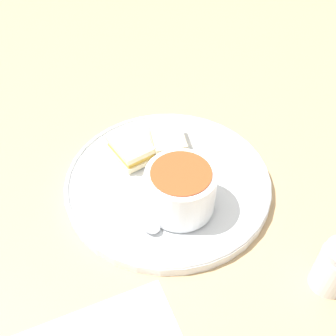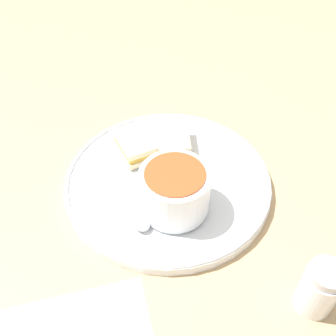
{
  "view_description": "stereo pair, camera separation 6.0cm",
  "coord_description": "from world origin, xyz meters",
  "px_view_note": "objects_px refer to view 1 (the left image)",
  "views": [
    {
      "loc": [
        -0.36,
        0.21,
        0.47
      ],
      "look_at": [
        0.0,
        0.0,
        0.04
      ],
      "focal_mm": 42.0,
      "sensor_mm": 36.0,
      "label": 1
    },
    {
      "loc": [
        -0.39,
        0.16,
        0.47
      ],
      "look_at": [
        0.0,
        0.0,
        0.04
      ],
      "focal_mm": 42.0,
      "sensor_mm": 36.0,
      "label": 2
    }
  ],
  "objects_px": {
    "sandwich_half_far": "(130,148)",
    "spoon": "(145,221)",
    "soup_bowl": "(181,189)",
    "salt_shaker": "(335,268)",
    "sandwich_half_near": "(167,140)"
  },
  "relations": [
    {
      "from": "spoon",
      "to": "sandwich_half_far",
      "type": "bearing_deg",
      "value": 148.8
    },
    {
      "from": "soup_bowl",
      "to": "salt_shaker",
      "type": "bearing_deg",
      "value": -151.24
    },
    {
      "from": "salt_shaker",
      "to": "spoon",
      "type": "bearing_deg",
      "value": 40.92
    },
    {
      "from": "sandwich_half_near",
      "to": "sandwich_half_far",
      "type": "xyz_separation_m",
      "value": [
        0.01,
        0.06,
        0.0
      ]
    },
    {
      "from": "spoon",
      "to": "sandwich_half_near",
      "type": "height_order",
      "value": "sandwich_half_near"
    },
    {
      "from": "soup_bowl",
      "to": "sandwich_half_near",
      "type": "height_order",
      "value": "soup_bowl"
    },
    {
      "from": "soup_bowl",
      "to": "sandwich_half_far",
      "type": "xyz_separation_m",
      "value": [
        0.13,
        0.02,
        -0.02
      ]
    },
    {
      "from": "soup_bowl",
      "to": "salt_shaker",
      "type": "distance_m",
      "value": 0.22
    },
    {
      "from": "sandwich_half_far",
      "to": "soup_bowl",
      "type": "bearing_deg",
      "value": -173.48
    },
    {
      "from": "sandwich_half_near",
      "to": "sandwich_half_far",
      "type": "height_order",
      "value": "same"
    },
    {
      "from": "spoon",
      "to": "sandwich_half_near",
      "type": "bearing_deg",
      "value": 125.67
    },
    {
      "from": "sandwich_half_near",
      "to": "soup_bowl",
      "type": "bearing_deg",
      "value": 158.24
    },
    {
      "from": "sandwich_half_far",
      "to": "spoon",
      "type": "bearing_deg",
      "value": 161.8
    },
    {
      "from": "spoon",
      "to": "salt_shaker",
      "type": "xyz_separation_m",
      "value": [
        -0.19,
        -0.17,
        0.01
      ]
    },
    {
      "from": "soup_bowl",
      "to": "sandwich_half_near",
      "type": "bearing_deg",
      "value": -21.76
    }
  ]
}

